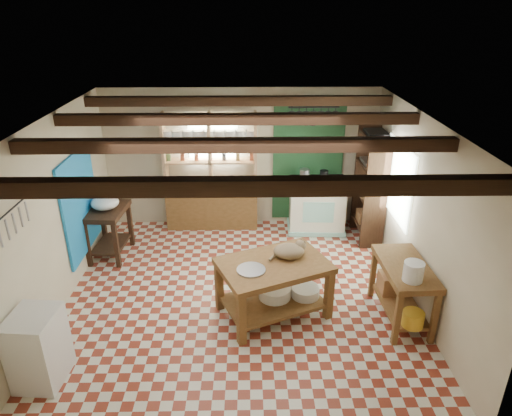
{
  "coord_description": "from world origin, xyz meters",
  "views": [
    {
      "loc": [
        0.13,
        -5.61,
        3.95
      ],
      "look_at": [
        0.24,
        0.3,
        1.28
      ],
      "focal_mm": 32.0,
      "sensor_mm": 36.0,
      "label": 1
    }
  ],
  "objects_px": {
    "stove": "(317,205)",
    "white_cabinet": "(38,348)",
    "right_counter": "(402,292)",
    "work_table": "(273,288)",
    "prep_table": "(109,232)",
    "cat": "(289,251)"
  },
  "relations": [
    {
      "from": "stove",
      "to": "white_cabinet",
      "type": "relative_size",
      "value": 1.16
    },
    {
      "from": "stove",
      "to": "right_counter",
      "type": "height_order",
      "value": "stove"
    },
    {
      "from": "work_table",
      "to": "prep_table",
      "type": "height_order",
      "value": "prep_table"
    },
    {
      "from": "white_cabinet",
      "to": "right_counter",
      "type": "xyz_separation_m",
      "value": [
        4.4,
        1.03,
        -0.02
      ]
    },
    {
      "from": "stove",
      "to": "white_cabinet",
      "type": "distance_m",
      "value": 5.21
    },
    {
      "from": "white_cabinet",
      "to": "right_counter",
      "type": "height_order",
      "value": "white_cabinet"
    },
    {
      "from": "right_counter",
      "to": "cat",
      "type": "distance_m",
      "value": 1.6
    },
    {
      "from": "prep_table",
      "to": "stove",
      "type": "bearing_deg",
      "value": 18.39
    },
    {
      "from": "stove",
      "to": "cat",
      "type": "xyz_separation_m",
      "value": [
        -0.74,
        -2.42,
        0.4
      ]
    },
    {
      "from": "work_table",
      "to": "white_cabinet",
      "type": "relative_size",
      "value": 1.62
    },
    {
      "from": "work_table",
      "to": "cat",
      "type": "xyz_separation_m",
      "value": [
        0.21,
        0.14,
        0.49
      ]
    },
    {
      "from": "work_table",
      "to": "right_counter",
      "type": "relative_size",
      "value": 1.22
    },
    {
      "from": "cat",
      "to": "white_cabinet",
      "type": "bearing_deg",
      "value": 171.2
    },
    {
      "from": "work_table",
      "to": "stove",
      "type": "distance_m",
      "value": 2.74
    },
    {
      "from": "prep_table",
      "to": "cat",
      "type": "bearing_deg",
      "value": -23.45
    },
    {
      "from": "work_table",
      "to": "cat",
      "type": "height_order",
      "value": "cat"
    },
    {
      "from": "work_table",
      "to": "right_counter",
      "type": "height_order",
      "value": "right_counter"
    },
    {
      "from": "prep_table",
      "to": "white_cabinet",
      "type": "bearing_deg",
      "value": -86.36
    },
    {
      "from": "right_counter",
      "to": "cat",
      "type": "relative_size",
      "value": 2.77
    },
    {
      "from": "prep_table",
      "to": "right_counter",
      "type": "distance_m",
      "value": 4.73
    },
    {
      "from": "work_table",
      "to": "right_counter",
      "type": "distance_m",
      "value": 1.72
    },
    {
      "from": "work_table",
      "to": "cat",
      "type": "distance_m",
      "value": 0.56
    }
  ]
}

